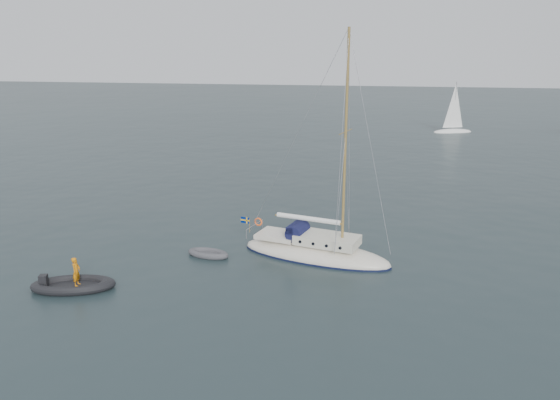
# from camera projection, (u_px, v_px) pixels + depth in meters

# --- Properties ---
(ground) EXTENTS (300.00, 300.00, 0.00)m
(ground) POSITION_uv_depth(u_px,v_px,m) (278.00, 258.00, 32.62)
(ground) COLOR black
(ground) RESTS_ON ground
(sailboat) EXTENTS (9.69, 2.90, 13.79)m
(sailboat) POSITION_uv_depth(u_px,v_px,m) (316.00, 241.00, 32.45)
(sailboat) COLOR white
(sailboat) RESTS_ON ground
(dinghy) EXTENTS (2.66, 1.20, 0.38)m
(dinghy) POSITION_uv_depth(u_px,v_px,m) (208.00, 254.00, 32.82)
(dinghy) COLOR #49484D
(dinghy) RESTS_ON ground
(rib) EXTENTS (4.34, 1.97, 1.77)m
(rib) POSITION_uv_depth(u_px,v_px,m) (73.00, 284.00, 28.34)
(rib) COLOR black
(rib) RESTS_ON ground
(distant_yacht_c) EXTENTS (5.85, 3.12, 7.75)m
(distant_yacht_c) POSITION_uv_depth(u_px,v_px,m) (454.00, 110.00, 79.24)
(distant_yacht_c) COLOR white
(distant_yacht_c) RESTS_ON ground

